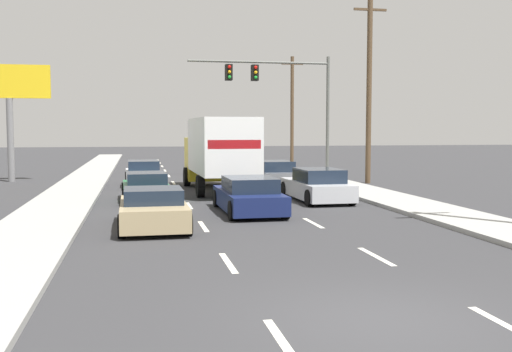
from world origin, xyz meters
The scene contains 15 objects.
ground_plane centered at (0.00, 25.00, 0.00)m, with size 140.00×140.00×0.00m, color #333335.
sidewalk_right centered at (6.47, 20.00, 0.07)m, with size 2.45×80.00×0.14m, color #9E9E99.
sidewalk_left centered at (-6.47, 20.00, 0.07)m, with size 2.45×80.00×0.14m, color #9E9E99.
lane_markings centered at (0.00, 21.88, 0.00)m, with size 3.54×57.00×0.01m.
car_white centered at (-3.32, 22.55, 0.60)m, with size 1.90×4.54×1.33m.
car_green centered at (-3.28, 16.14, 0.55)m, with size 1.98×4.09×1.18m.
car_tan centered at (-3.17, 9.38, 0.55)m, with size 2.01×4.15×1.19m.
box_truck centered at (0.10, 19.34, 1.94)m, with size 2.76×8.35×3.39m.
car_navy centered at (0.17, 12.05, 0.58)m, with size 2.00×4.62×1.25m.
car_gray centered at (3.51, 22.72, 0.57)m, with size 2.04×4.36×1.24m.
car_silver centered at (3.53, 15.00, 0.60)m, with size 1.99×4.67×1.32m.
traffic_signal_mast centered at (4.54, 27.68, 5.59)m, with size 8.78×0.69×7.37m.
utility_pole_mid centered at (8.56, 22.14, 5.03)m, with size 1.80×0.28×9.79m.
utility_pole_far centered at (8.84, 39.44, 4.53)m, with size 1.80×0.28×8.78m.
roadside_billboard centered at (-10.43, 26.75, 4.64)m, with size 4.36×0.36×6.42m.
Camera 1 is at (-3.60, -8.34, 2.88)m, focal length 42.26 mm.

